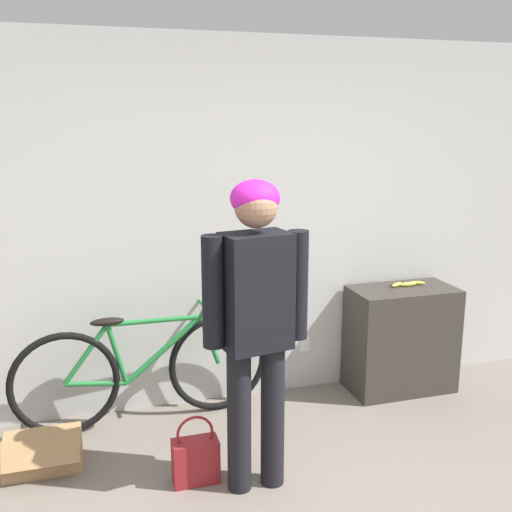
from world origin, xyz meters
TOP-DOWN VIEW (x-y plane):
  - wall_back at (0.00, 2.31)m, footprint 8.00×0.07m
  - side_shelf at (1.24, 2.05)m, footprint 0.79×0.42m
  - person at (-0.18, 1.16)m, footprint 0.58×0.29m
  - bicycle at (-0.69, 2.08)m, footprint 1.75×0.46m
  - banana at (1.30, 2.09)m, footprint 0.29×0.08m
  - handbag at (-0.50, 1.28)m, footprint 0.26×0.13m
  - cardboard_box at (-1.35, 1.70)m, footprint 0.45×0.36m

SIDE VIEW (x-z plane):
  - cardboard_box at x=-1.35m, z-range -0.03..0.21m
  - handbag at x=-0.50m, z-range -0.06..0.35m
  - bicycle at x=-0.69m, z-range -0.01..0.77m
  - side_shelf at x=1.24m, z-range 0.00..0.80m
  - banana at x=1.30m, z-range 0.80..0.84m
  - person at x=-0.18m, z-range 0.19..1.93m
  - wall_back at x=0.00m, z-range 0.00..2.60m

